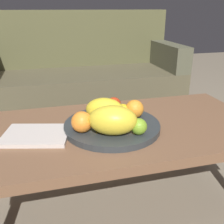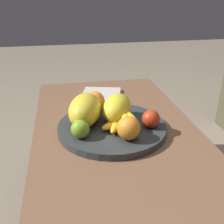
% 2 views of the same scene
% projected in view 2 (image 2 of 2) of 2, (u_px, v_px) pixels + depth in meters
% --- Properties ---
extents(coffee_table, '(1.22, 0.61, 0.45)m').
position_uv_depth(coffee_table, '(119.00, 147.00, 0.99)').
color(coffee_table, brown).
rests_on(coffee_table, ground_plane).
extents(fruit_bowl, '(0.40, 0.40, 0.03)m').
position_uv_depth(fruit_bowl, '(112.00, 127.00, 1.00)').
color(fruit_bowl, '#2E3436').
rests_on(fruit_bowl, coffee_table).
extents(melon_large_front, '(0.19, 0.16, 0.10)m').
position_uv_depth(melon_large_front, '(117.00, 108.00, 1.00)').
color(melon_large_front, yellow).
rests_on(melon_large_front, fruit_bowl).
extents(melon_smaller_beside, '(0.21, 0.17, 0.11)m').
position_uv_depth(melon_smaller_beside, '(85.00, 110.00, 0.97)').
color(melon_smaller_beside, yellow).
rests_on(melon_smaller_beside, fruit_bowl).
extents(orange_front, '(0.08, 0.08, 0.08)m').
position_uv_depth(orange_front, '(129.00, 128.00, 0.88)').
color(orange_front, orange).
rests_on(orange_front, fruit_bowl).
extents(orange_left, '(0.08, 0.08, 0.08)m').
position_uv_depth(orange_left, '(95.00, 101.00, 1.08)').
color(orange_left, orange).
rests_on(orange_left, fruit_bowl).
extents(apple_front, '(0.06, 0.06, 0.06)m').
position_uv_depth(apple_front, '(80.00, 129.00, 0.90)').
color(apple_front, '#78A328').
rests_on(apple_front, fruit_bowl).
extents(apple_left, '(0.06, 0.06, 0.06)m').
position_uv_depth(apple_left, '(151.00, 119.00, 0.96)').
color(apple_left, '#BA3215').
rests_on(apple_left, fruit_bowl).
extents(banana_bunch, '(0.16, 0.15, 0.06)m').
position_uv_depth(banana_bunch, '(122.00, 118.00, 0.97)').
color(banana_bunch, gold).
rests_on(banana_bunch, fruit_bowl).
extents(magazine, '(0.29, 0.24, 0.02)m').
position_uv_depth(magazine, '(101.00, 98.00, 1.27)').
color(magazine, beige).
rests_on(magazine, coffee_table).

